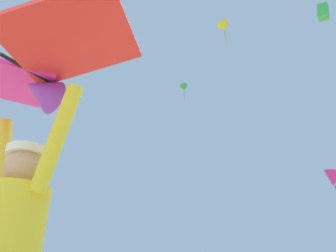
{
  "coord_description": "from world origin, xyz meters",
  "views": [
    {
      "loc": [
        1.71,
        -1.44,
        0.8
      ],
      "look_at": [
        0.36,
        2.69,
        3.12
      ],
      "focal_mm": 36.0,
      "sensor_mm": 36.0,
      "label": 1
    }
  ],
  "objects": [
    {
      "name": "distant_kite_green_overhead_distant",
      "position": [
        -4.59,
        22.45,
        17.84
      ],
      "size": [
        0.85,
        0.83,
        1.6
      ],
      "color": "green"
    },
    {
      "name": "held_stunt_kite",
      "position": [
        0.34,
        -0.03,
        2.15
      ],
      "size": [
        1.56,
        1.04,
        0.39
      ],
      "color": "black"
    },
    {
      "name": "distant_kite_magenta_mid_right",
      "position": [
        5.81,
        23.88,
        8.76
      ],
      "size": [
        1.94,
        1.84,
        3.12
      ],
      "color": "#DB2393"
    },
    {
      "name": "distant_kite_yellow_high_left",
      "position": [
        -0.32,
        20.16,
        21.62
      ],
      "size": [
        1.5,
        1.36,
        2.39
      ],
      "color": "yellow"
    },
    {
      "name": "distant_kite_green_mid_left",
      "position": [
        6.88,
        18.5,
        19.35
      ],
      "size": [
        0.99,
        0.87,
        1.19
      ],
      "color": "green"
    }
  ]
}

